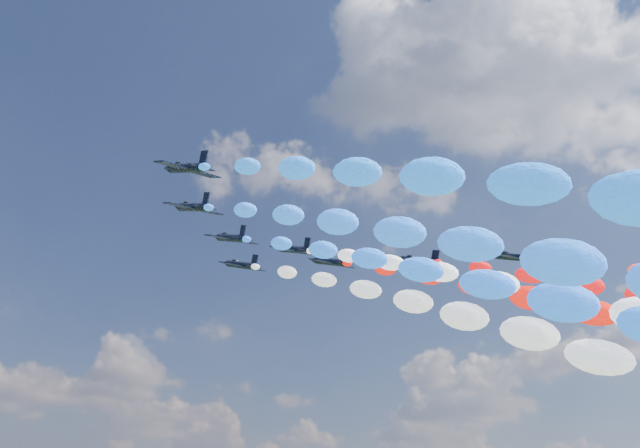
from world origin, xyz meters
TOP-DOWN VIEW (x-y plane):
  - jet_0 at (-30.45, -8.06)m, footprint 8.82×11.78m
  - jet_1 at (-22.51, 4.29)m, footprint 8.68×11.67m
  - trail_1 at (-22.51, -61.06)m, footprint 5.80×127.40m
  - jet_2 at (-10.54, 13.28)m, footprint 9.10×11.97m
  - trail_2 at (-10.54, -52.07)m, footprint 5.80×127.40m
  - jet_3 at (0.98, 12.28)m, footprint 8.91×11.84m
  - jet_4 at (-0.70, 25.49)m, footprint 8.99×11.89m
  - trail_4 at (-0.70, -39.86)m, footprint 5.80×127.40m
  - jet_5 at (10.29, 14.44)m, footprint 8.64×11.65m
  - jet_6 at (21.75, 4.72)m, footprint 8.88×11.81m
  - jet_7 at (33.00, -6.88)m, footprint 8.79×11.75m

SIDE VIEW (x-z plane):
  - trail_1 at x=-22.51m, z-range 54.29..108.67m
  - trail_2 at x=-10.54m, z-range 54.29..108.67m
  - trail_4 at x=-0.70m, z-range 54.29..108.67m
  - jet_0 at x=-30.45m, z-range 104.35..109.84m
  - jet_1 at x=-22.51m, z-range 104.35..109.84m
  - jet_2 at x=-10.54m, z-range 104.35..109.84m
  - jet_3 at x=0.98m, z-range 104.35..109.84m
  - jet_4 at x=-0.70m, z-range 104.35..109.84m
  - jet_5 at x=10.29m, z-range 104.35..109.84m
  - jet_6 at x=21.75m, z-range 104.35..109.84m
  - jet_7 at x=33.00m, z-range 104.35..109.84m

